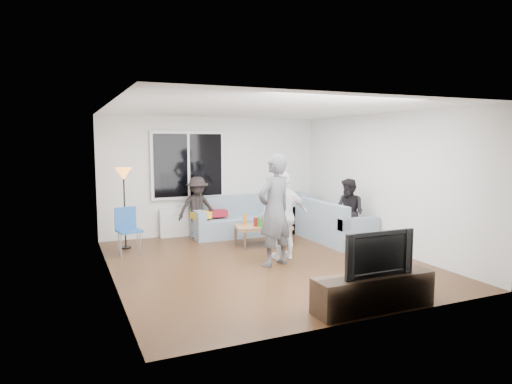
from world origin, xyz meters
name	(u,v)px	position (x,y,z in m)	size (l,w,h in m)	color
floor	(265,263)	(0.00, 0.00, -0.02)	(5.00, 5.50, 0.04)	#56351C
ceiling	(265,108)	(0.00, 0.00, 2.62)	(5.00, 5.50, 0.04)	white
wall_back	(213,175)	(0.00, 2.77, 1.30)	(5.00, 0.04, 2.60)	silver
wall_front	(367,210)	(0.00, -2.77, 1.30)	(5.00, 0.04, 2.60)	silver
wall_left	(109,194)	(-2.52, 0.00, 1.30)	(0.04, 5.50, 2.60)	silver
wall_right	(385,182)	(2.52, 0.00, 1.30)	(0.04, 5.50, 2.60)	silver
window_frame	(188,165)	(-0.60, 2.69, 1.55)	(1.62, 0.06, 1.47)	white
window_glass	(189,165)	(-0.60, 2.65, 1.55)	(1.50, 0.02, 1.35)	black
window_mullion	(189,165)	(-0.60, 2.64, 1.55)	(0.05, 0.03, 1.35)	white
radiator	(189,222)	(-0.60, 2.65, 0.31)	(1.30, 0.12, 0.62)	silver
potted_plant	(197,199)	(-0.43, 2.62, 0.81)	(0.21, 0.17, 0.38)	#326D2B
vase	(186,204)	(-0.67, 2.62, 0.71)	(0.17, 0.17, 0.18)	white
sofa_back_section	(243,216)	(0.52, 2.27, 0.42)	(2.30, 0.85, 0.85)	gray
sofa_right_section	(332,220)	(2.02, 1.01, 0.42)	(0.85, 2.00, 0.85)	gray
sofa_corner	(291,212)	(1.72, 2.27, 0.42)	(0.85, 0.85, 0.85)	gray
cushion_yellow	(201,215)	(-0.46, 2.25, 0.51)	(0.38, 0.32, 0.14)	gold
cushion_red	(218,213)	(-0.04, 2.33, 0.51)	(0.36, 0.30, 0.13)	maroon
coffee_table	(263,235)	(0.51, 1.19, 0.20)	(1.10, 0.60, 0.40)	#9B744B
pitcher	(258,222)	(0.38, 1.16, 0.49)	(0.17, 0.17, 0.17)	maroon
side_chair	(129,231)	(-2.05, 1.48, 0.43)	(0.40, 0.40, 0.86)	#2557A2
floor_lamp	(125,209)	(-2.05, 2.00, 0.78)	(0.32, 0.32, 1.56)	orange
player_left	(275,210)	(0.08, -0.23, 0.93)	(0.68, 0.45, 1.87)	#494A4E
player_right	(284,216)	(0.41, 0.07, 0.77)	(0.91, 0.38, 1.55)	white
spectator_right	(349,213)	(2.02, 0.42, 0.67)	(0.65, 0.51, 1.34)	black
spectator_back	(198,208)	(-0.51, 2.30, 0.66)	(0.86, 0.49, 1.32)	black
tv_console	(373,292)	(0.33, -2.50, 0.22)	(1.60, 0.40, 0.44)	#37271B
television	(375,252)	(0.33, -2.50, 0.72)	(0.98, 0.13, 0.56)	black
bottle_a	(245,220)	(0.17, 1.31, 0.52)	(0.07, 0.07, 0.23)	orange
bottle_d	(277,218)	(0.78, 1.11, 0.54)	(0.07, 0.07, 0.27)	orange
bottle_e	(279,219)	(0.91, 1.29, 0.49)	(0.07, 0.07, 0.18)	black
bottle_b	(259,222)	(0.36, 1.03, 0.50)	(0.08, 0.08, 0.21)	#23961B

